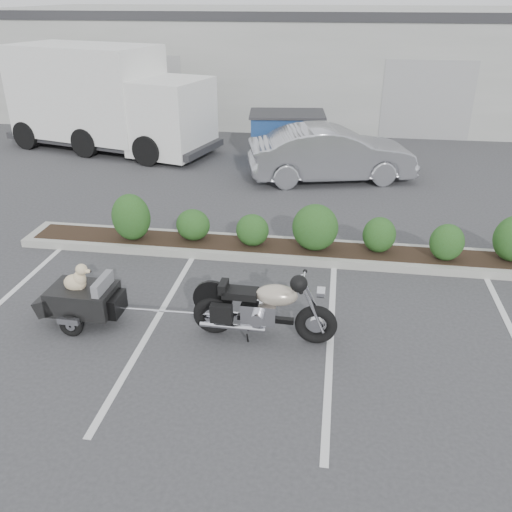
# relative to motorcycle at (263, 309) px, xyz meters

# --- Properties ---
(ground) EXTENTS (90.00, 90.00, 0.00)m
(ground) POSITION_rel_motorcycle_xyz_m (-0.21, 0.69, -0.49)
(ground) COLOR #38383A
(ground) RESTS_ON ground
(planter_kerb) EXTENTS (12.00, 1.00, 0.15)m
(planter_kerb) POSITION_rel_motorcycle_xyz_m (0.79, 2.89, -0.41)
(planter_kerb) COLOR #9E9E93
(planter_kerb) RESTS_ON ground
(building) EXTENTS (26.00, 10.00, 4.00)m
(building) POSITION_rel_motorcycle_xyz_m (-0.21, 17.69, 1.51)
(building) COLOR #9EA099
(building) RESTS_ON ground
(motorcycle) EXTENTS (2.13, 0.72, 1.22)m
(motorcycle) POSITION_rel_motorcycle_xyz_m (0.00, 0.00, 0.00)
(motorcycle) COLOR black
(motorcycle) RESTS_ON ground
(pet_trailer) EXTENTS (1.69, 0.94, 1.01)m
(pet_trailer) POSITION_rel_motorcycle_xyz_m (-2.78, 0.02, -0.06)
(pet_trailer) COLOR black
(pet_trailer) RESTS_ON ground
(sedan) EXTENTS (4.61, 2.57, 1.44)m
(sedan) POSITION_rel_motorcycle_xyz_m (0.76, 7.66, 0.23)
(sedan) COLOR #B0B0B7
(sedan) RESTS_ON ground
(dumpster) EXTENTS (2.34, 1.73, 1.43)m
(dumpster) POSITION_rel_motorcycle_xyz_m (-0.61, 9.31, 0.24)
(dumpster) COLOR navy
(dumpster) RESTS_ON ground
(delivery_truck) EXTENTS (7.21, 3.91, 3.15)m
(delivery_truck) POSITION_rel_motorcycle_xyz_m (-6.29, 9.80, 1.02)
(delivery_truck) COLOR white
(delivery_truck) RESTS_ON ground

